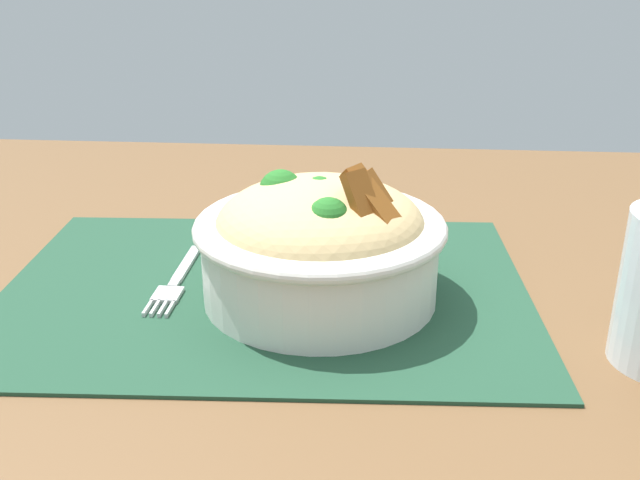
# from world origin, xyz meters

# --- Properties ---
(table) EXTENTS (1.21, 0.97, 0.75)m
(table) POSITION_xyz_m (0.00, 0.00, 0.68)
(table) COLOR brown
(table) RESTS_ON ground_plane
(placemat) EXTENTS (0.45, 0.34, 0.00)m
(placemat) POSITION_xyz_m (0.03, -0.02, 0.75)
(placemat) COLOR #1E422D
(placemat) RESTS_ON table
(bowl) EXTENTS (0.23, 0.23, 0.12)m
(bowl) POSITION_xyz_m (-0.01, -0.01, 0.80)
(bowl) COLOR silver
(bowl) RESTS_ON placemat
(fork) EXTENTS (0.02, 0.14, 0.00)m
(fork) POSITION_xyz_m (0.11, -0.02, 0.75)
(fork) COLOR #BBBBBB
(fork) RESTS_ON placemat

